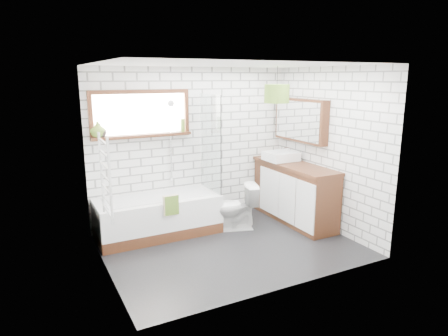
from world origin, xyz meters
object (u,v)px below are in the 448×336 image
pendant (277,94)px  bathtub (158,216)px  basin (281,156)px  toilet (234,207)px  vanity (294,192)px

pendant → bathtub: bearing=163.0°
basin → toilet: size_ratio=0.69×
bathtub → pendant: pendant is taller
toilet → pendant: (0.62, -0.18, 1.74)m
vanity → toilet: 1.08m
vanity → toilet: bearing=174.3°
basin → toilet: bearing=-168.2°
bathtub → vanity: vanity is taller
vanity → toilet: vanity is taller
bathtub → pendant: (1.74, -0.53, 1.81)m
bathtub → vanity: 2.25m
vanity → basin: size_ratio=3.38×
bathtub → toilet: bearing=-17.4°
bathtub → basin: 2.26m
vanity → bathtub: bearing=168.2°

